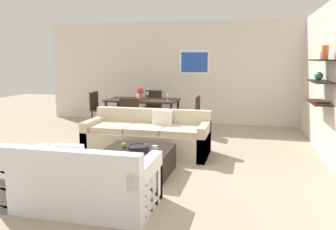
{
  "coord_description": "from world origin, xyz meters",
  "views": [
    {
      "loc": [
        1.73,
        -5.49,
        1.73
      ],
      "look_at": [
        0.35,
        0.2,
        0.75
      ],
      "focal_mm": 36.33,
      "sensor_mm": 36.0,
      "label": 1
    }
  ],
  "objects_px": {
    "dining_table": "(143,103)",
    "dining_chair_left_far": "(98,107)",
    "dining_chair_right_near": "(193,113)",
    "sofa_beige": "(148,137)",
    "loveseat_white": "(82,182)",
    "candle_jar": "(155,148)",
    "wine_glass_left_far": "(119,93)",
    "centerpiece_vase": "(141,92)",
    "dining_chair_head": "(152,105)",
    "wine_glass_foot": "(138,96)",
    "decorative_bowl": "(138,148)",
    "coffee_table": "(137,161)",
    "apple_on_coffee_table": "(124,145)",
    "wine_glass_head": "(147,94)",
    "wine_glass_right_near": "(168,95)",
    "dining_chair_foot": "(131,115)"
  },
  "relations": [
    {
      "from": "wine_glass_foot",
      "to": "wine_glass_head",
      "type": "bearing_deg",
      "value": 90.0
    },
    {
      "from": "dining_chair_head",
      "to": "wine_glass_foot",
      "type": "bearing_deg",
      "value": -90.0
    },
    {
      "from": "sofa_beige",
      "to": "dining_chair_left_far",
      "type": "bearing_deg",
      "value": 132.86
    },
    {
      "from": "dining_chair_right_near",
      "to": "sofa_beige",
      "type": "bearing_deg",
      "value": -107.39
    },
    {
      "from": "dining_chair_foot",
      "to": "centerpiece_vase",
      "type": "relative_size",
      "value": 2.98
    },
    {
      "from": "wine_glass_head",
      "to": "loveseat_white",
      "type": "bearing_deg",
      "value": -82.3
    },
    {
      "from": "candle_jar",
      "to": "apple_on_coffee_table",
      "type": "xyz_separation_m",
      "value": [
        -0.51,
        0.06,
        0.0
      ]
    },
    {
      "from": "loveseat_white",
      "to": "candle_jar",
      "type": "bearing_deg",
      "value": 66.34
    },
    {
      "from": "candle_jar",
      "to": "wine_glass_foot",
      "type": "bearing_deg",
      "value": 113.4
    },
    {
      "from": "sofa_beige",
      "to": "coffee_table",
      "type": "height_order",
      "value": "sofa_beige"
    },
    {
      "from": "dining_chair_right_near",
      "to": "candle_jar",
      "type": "bearing_deg",
      "value": -91.74
    },
    {
      "from": "dining_table",
      "to": "centerpiece_vase",
      "type": "bearing_deg",
      "value": 169.83
    },
    {
      "from": "dining_chair_left_far",
      "to": "loveseat_white",
      "type": "bearing_deg",
      "value": -67.2
    },
    {
      "from": "apple_on_coffee_table",
      "to": "wine_glass_head",
      "type": "distance_m",
      "value": 3.48
    },
    {
      "from": "coffee_table",
      "to": "wine_glass_right_near",
      "type": "relative_size",
      "value": 5.52
    },
    {
      "from": "decorative_bowl",
      "to": "wine_glass_head",
      "type": "xyz_separation_m",
      "value": [
        -0.94,
        3.5,
        0.43
      ]
    },
    {
      "from": "dining_table",
      "to": "dining_chair_left_far",
      "type": "height_order",
      "value": "dining_chair_left_far"
    },
    {
      "from": "dining_chair_foot",
      "to": "wine_glass_head",
      "type": "height_order",
      "value": "wine_glass_head"
    },
    {
      "from": "sofa_beige",
      "to": "wine_glass_right_near",
      "type": "height_order",
      "value": "wine_glass_right_near"
    },
    {
      "from": "coffee_table",
      "to": "wine_glass_left_far",
      "type": "xyz_separation_m",
      "value": [
        -1.53,
        3.17,
        0.69
      ]
    },
    {
      "from": "dining_table",
      "to": "dining_chair_head",
      "type": "bearing_deg",
      "value": 90.0
    },
    {
      "from": "centerpiece_vase",
      "to": "apple_on_coffee_table",
      "type": "bearing_deg",
      "value": -76.61
    },
    {
      "from": "loveseat_white",
      "to": "dining_chair_left_far",
      "type": "relative_size",
      "value": 1.93
    },
    {
      "from": "dining_table",
      "to": "dining_chair_right_near",
      "type": "height_order",
      "value": "dining_chair_right_near"
    },
    {
      "from": "wine_glass_left_far",
      "to": "centerpiece_vase",
      "type": "xyz_separation_m",
      "value": [
        0.59,
        -0.1,
        0.05
      ]
    },
    {
      "from": "sofa_beige",
      "to": "wine_glass_left_far",
      "type": "distance_m",
      "value": 2.52
    },
    {
      "from": "candle_jar",
      "to": "dining_table",
      "type": "relative_size",
      "value": 0.05
    },
    {
      "from": "dining_chair_right_near",
      "to": "wine_glass_right_near",
      "type": "bearing_deg",
      "value": 171.9
    },
    {
      "from": "candle_jar",
      "to": "wine_glass_foot",
      "type": "height_order",
      "value": "wine_glass_foot"
    },
    {
      "from": "coffee_table",
      "to": "candle_jar",
      "type": "relative_size",
      "value": 11.92
    },
    {
      "from": "loveseat_white",
      "to": "dining_table",
      "type": "distance_m",
      "value": 4.37
    },
    {
      "from": "sofa_beige",
      "to": "coffee_table",
      "type": "bearing_deg",
      "value": -81.39
    },
    {
      "from": "coffee_table",
      "to": "dining_chair_head",
      "type": "distance_m",
      "value": 4.02
    },
    {
      "from": "candle_jar",
      "to": "wine_glass_foot",
      "type": "relative_size",
      "value": 0.48
    },
    {
      "from": "dining_table",
      "to": "wine_glass_head",
      "type": "distance_m",
      "value": 0.41
    },
    {
      "from": "dining_chair_head",
      "to": "wine_glass_foot",
      "type": "height_order",
      "value": "wine_glass_foot"
    },
    {
      "from": "decorative_bowl",
      "to": "apple_on_coffee_table",
      "type": "relative_size",
      "value": 3.78
    },
    {
      "from": "loveseat_white",
      "to": "apple_on_coffee_table",
      "type": "relative_size",
      "value": 20.81
    },
    {
      "from": "coffee_table",
      "to": "wine_glass_foot",
      "type": "xyz_separation_m",
      "value": [
        -0.89,
        2.69,
        0.68
      ]
    },
    {
      "from": "wine_glass_left_far",
      "to": "sofa_beige",
      "type": "bearing_deg",
      "value": -56.32
    },
    {
      "from": "coffee_table",
      "to": "dining_chair_head",
      "type": "xyz_separation_m",
      "value": [
        -0.89,
        3.91,
        0.31
      ]
    },
    {
      "from": "sofa_beige",
      "to": "coffee_table",
      "type": "relative_size",
      "value": 2.22
    },
    {
      "from": "wine_glass_foot",
      "to": "centerpiece_vase",
      "type": "xyz_separation_m",
      "value": [
        -0.06,
        0.38,
        0.05
      ]
    },
    {
      "from": "decorative_bowl",
      "to": "coffee_table",
      "type": "bearing_deg",
      "value": 128.0
    },
    {
      "from": "dining_chair_left_far",
      "to": "wine_glass_left_far",
      "type": "height_order",
      "value": "wine_glass_left_far"
    },
    {
      "from": "wine_glass_right_near",
      "to": "dining_table",
      "type": "bearing_deg",
      "value": 170.59
    },
    {
      "from": "coffee_table",
      "to": "dining_chair_foot",
      "type": "bearing_deg",
      "value": 111.69
    },
    {
      "from": "dining_chair_head",
      "to": "candle_jar",
      "type": "bearing_deg",
      "value": -73.35
    },
    {
      "from": "decorative_bowl",
      "to": "wine_glass_foot",
      "type": "distance_m",
      "value": 2.95
    },
    {
      "from": "candle_jar",
      "to": "dining_chair_right_near",
      "type": "height_order",
      "value": "dining_chair_right_near"
    }
  ]
}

